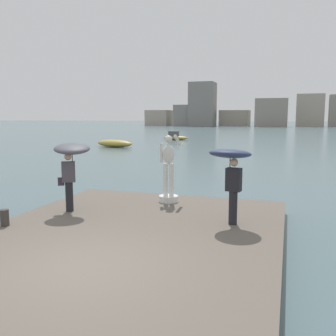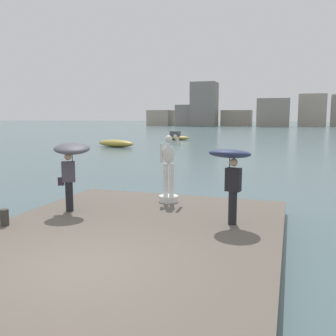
{
  "view_description": "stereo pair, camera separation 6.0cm",
  "coord_description": "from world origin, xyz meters",
  "px_view_note": "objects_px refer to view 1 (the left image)",
  "views": [
    {
      "loc": [
        3.64,
        -5.91,
        3.19
      ],
      "look_at": [
        0.0,
        5.41,
        1.55
      ],
      "focal_mm": 40.19,
      "sensor_mm": 36.0,
      "label": 1
    },
    {
      "loc": [
        3.7,
        -5.89,
        3.19
      ],
      "look_at": [
        0.0,
        5.41,
        1.55
      ],
      "focal_mm": 40.19,
      "sensor_mm": 36.0,
      "label": 2
    }
  ],
  "objects_px": {
    "onlooker_left": "(71,158)",
    "onlooker_right": "(231,164)",
    "mooring_bollard": "(5,218)",
    "boat_leftward": "(115,143)",
    "boat_mid": "(175,137)",
    "statue_white_figure": "(169,175)"
  },
  "relations": [
    {
      "from": "onlooker_left",
      "to": "onlooker_right",
      "type": "distance_m",
      "value": 4.66
    },
    {
      "from": "mooring_bollard",
      "to": "onlooker_left",
      "type": "bearing_deg",
      "value": 66.32
    },
    {
      "from": "onlooker_right",
      "to": "boat_leftward",
      "type": "height_order",
      "value": "onlooker_right"
    },
    {
      "from": "mooring_bollard",
      "to": "boat_mid",
      "type": "distance_m",
      "value": 41.83
    },
    {
      "from": "onlooker_left",
      "to": "boat_mid",
      "type": "relative_size",
      "value": 0.57
    },
    {
      "from": "boat_leftward",
      "to": "statue_white_figure",
      "type": "bearing_deg",
      "value": -60.48
    },
    {
      "from": "onlooker_left",
      "to": "boat_mid",
      "type": "xyz_separation_m",
      "value": [
        -8.62,
        39.22,
        -1.56
      ]
    },
    {
      "from": "onlooker_right",
      "to": "boat_mid",
      "type": "relative_size",
      "value": 0.56
    },
    {
      "from": "onlooker_left",
      "to": "boat_leftward",
      "type": "xyz_separation_m",
      "value": [
        -11.22,
        25.99,
        -1.6
      ]
    },
    {
      "from": "statue_white_figure",
      "to": "onlooker_left",
      "type": "relative_size",
      "value": 1.08
    },
    {
      "from": "boat_mid",
      "to": "onlooker_left",
      "type": "bearing_deg",
      "value": -77.61
    },
    {
      "from": "onlooker_right",
      "to": "boat_mid",
      "type": "height_order",
      "value": "onlooker_right"
    },
    {
      "from": "onlooker_left",
      "to": "onlooker_right",
      "type": "bearing_deg",
      "value": 1.09
    },
    {
      "from": "onlooker_right",
      "to": "boat_leftward",
      "type": "xyz_separation_m",
      "value": [
        -15.88,
        25.9,
        -1.59
      ]
    },
    {
      "from": "mooring_bollard",
      "to": "boat_mid",
      "type": "bearing_deg",
      "value": 100.74
    },
    {
      "from": "onlooker_left",
      "to": "boat_leftward",
      "type": "relative_size",
      "value": 0.44
    },
    {
      "from": "mooring_bollard",
      "to": "boat_leftward",
      "type": "relative_size",
      "value": 0.09
    },
    {
      "from": "statue_white_figure",
      "to": "onlooker_left",
      "type": "xyz_separation_m",
      "value": [
        -2.35,
        -2.01,
        0.71
      ]
    },
    {
      "from": "statue_white_figure",
      "to": "boat_leftward",
      "type": "height_order",
      "value": "statue_white_figure"
    },
    {
      "from": "onlooker_right",
      "to": "boat_mid",
      "type": "xyz_separation_m",
      "value": [
        -13.27,
        39.13,
        -1.55
      ]
    },
    {
      "from": "mooring_bollard",
      "to": "boat_leftward",
      "type": "distance_m",
      "value": 29.74
    },
    {
      "from": "onlooker_left",
      "to": "statue_white_figure",
      "type": "bearing_deg",
      "value": 40.53
    }
  ]
}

